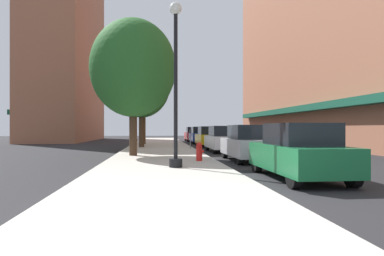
{
  "coord_description": "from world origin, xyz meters",
  "views": [
    {
      "loc": [
        -0.18,
        -5.85,
        1.51
      ],
      "look_at": [
        2.4,
        19.46,
        1.53
      ],
      "focal_mm": 32.12,
      "sensor_mm": 36.0,
      "label": 1
    }
  ],
  "objects": [
    {
      "name": "car_white",
      "position": [
        4.0,
        15.67,
        0.81
      ],
      "size": [
        1.8,
        4.3,
        1.66
      ],
      "rotation": [
        0.0,
        0.0,
        -0.02
      ],
      "color": "black",
      "rests_on": "ground"
    },
    {
      "name": "car_red",
      "position": [
        4.0,
        33.51,
        0.81
      ],
      "size": [
        1.8,
        4.3,
        1.66
      ],
      "rotation": [
        0.0,
        0.0,
        -0.03
      ],
      "color": "black",
      "rests_on": "ground"
    },
    {
      "name": "sidewalk_slab",
      "position": [
        0.0,
        19.0,
        0.06
      ],
      "size": [
        4.8,
        50.0,
        0.12
      ],
      "primitive_type": "cube",
      "color": "#B7B2A8",
      "rests_on": "ground"
    },
    {
      "name": "building_far_background",
      "position": [
        -11.01,
        37.0,
        10.3
      ],
      "size": [
        6.8,
        18.0,
        20.65
      ],
      "color": "#9E6047",
      "rests_on": "ground"
    },
    {
      "name": "parking_meter_near",
      "position": [
        2.05,
        17.16,
        0.95
      ],
      "size": [
        0.14,
        0.09,
        1.31
      ],
      "color": "slate",
      "rests_on": "sidewalk_slab"
    },
    {
      "name": "ground_plane",
      "position": [
        4.0,
        18.0,
        0.0
      ],
      "size": [
        90.0,
        90.0,
        0.0
      ],
      "primitive_type": "plane",
      "color": "#232326"
    },
    {
      "name": "car_green",
      "position": [
        4.0,
        3.96,
        0.81
      ],
      "size": [
        1.8,
        4.3,
        1.66
      ],
      "rotation": [
        0.0,
        0.0,
        -0.01
      ],
      "color": "black",
      "rests_on": "ground"
    },
    {
      "name": "fire_hydrant",
      "position": [
        1.61,
        8.68,
        0.52
      ],
      "size": [
        0.33,
        0.26,
        0.79
      ],
      "color": "red",
      "rests_on": "sidewalk_slab"
    },
    {
      "name": "car_silver",
      "position": [
        4.0,
        9.57,
        0.81
      ],
      "size": [
        1.8,
        4.3,
        1.66
      ],
      "rotation": [
        0.0,
        0.0,
        -0.03
      ],
      "color": "black",
      "rests_on": "ground"
    },
    {
      "name": "lamppost",
      "position": [
        0.48,
        6.39,
        3.2
      ],
      "size": [
        0.48,
        0.48,
        5.9
      ],
      "color": "black",
      "rests_on": "sidewalk_slab"
    },
    {
      "name": "building_right_brick",
      "position": [
        14.99,
        22.0,
        11.54
      ],
      "size": [
        6.8,
        40.0,
        23.13
      ],
      "color": "#9E6047",
      "rests_on": "ground"
    },
    {
      "name": "tree_far",
      "position": [
        -1.33,
        19.83,
        4.74
      ],
      "size": [
        4.27,
        4.27,
        7.09
      ],
      "color": "#422D1E",
      "rests_on": "sidewalk_slab"
    },
    {
      "name": "car_yellow",
      "position": [
        4.0,
        21.66,
        0.81
      ],
      "size": [
        1.8,
        4.3,
        1.66
      ],
      "rotation": [
        0.0,
        0.0,
        -0.03
      ],
      "color": "black",
      "rests_on": "ground"
    },
    {
      "name": "tree_mid",
      "position": [
        -1.4,
        11.9,
        4.59
      ],
      "size": [
        4.37,
        4.37,
        7.0
      ],
      "color": "#422D1E",
      "rests_on": "sidewalk_slab"
    },
    {
      "name": "tree_near",
      "position": [
        -1.39,
        24.77,
        5.08
      ],
      "size": [
        4.09,
        4.09,
        7.33
      ],
      "color": "#4C3823",
      "rests_on": "sidewalk_slab"
    },
    {
      "name": "car_blue",
      "position": [
        4.0,
        27.57,
        0.81
      ],
      "size": [
        1.8,
        4.3,
        1.66
      ],
      "rotation": [
        0.0,
        0.0,
        -0.0
      ],
      "color": "black",
      "rests_on": "ground"
    }
  ]
}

